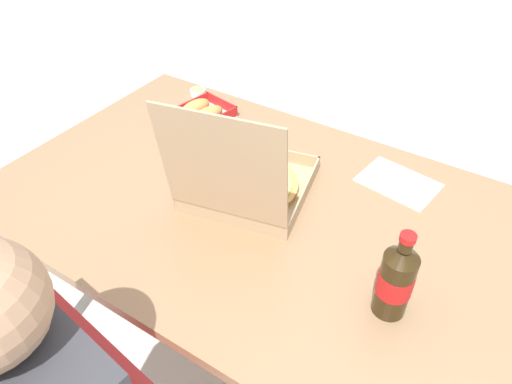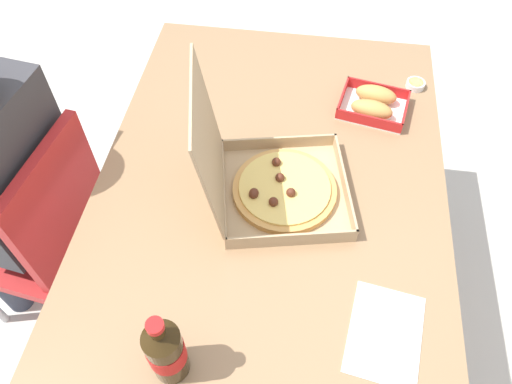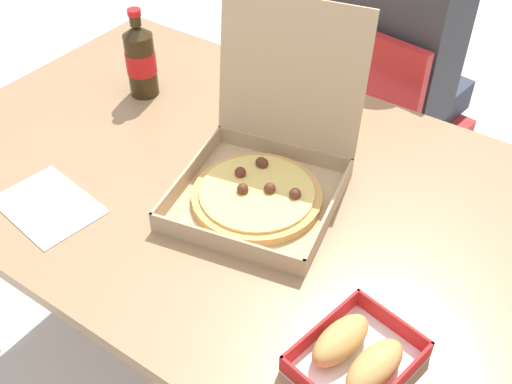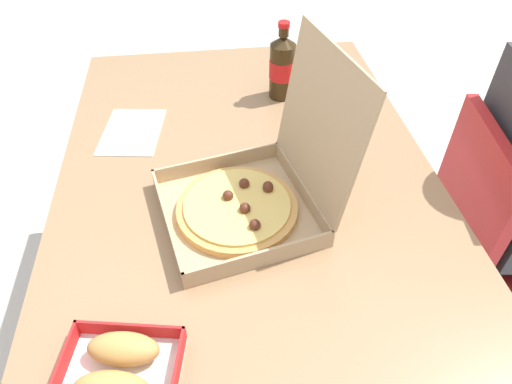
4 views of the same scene
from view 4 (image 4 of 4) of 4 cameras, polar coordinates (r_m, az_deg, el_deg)
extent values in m
plane|color=beige|center=(1.64, -0.39, -18.90)|extent=(10.00, 10.00, 0.00)
cube|color=#997551|center=(1.06, -0.57, -0.89)|extent=(1.47, 0.91, 0.03)
cylinder|color=#B7B7BC|center=(1.82, -15.22, 4.42)|extent=(0.05, 0.05, 0.69)
cylinder|color=#B7B7BC|center=(1.86, 8.82, 6.46)|extent=(0.05, 0.05, 0.69)
cube|color=red|center=(1.29, 25.37, -0.44)|extent=(0.36, 0.08, 0.38)
cylinder|color=#B2B2B7|center=(1.52, 22.98, -16.69)|extent=(0.03, 0.03, 0.43)
cylinder|color=#B2B2B7|center=(1.69, 19.80, -6.82)|extent=(0.03, 0.03, 0.43)
cube|color=tan|center=(1.01, -2.35, -2.59)|extent=(0.37, 0.37, 0.01)
cube|color=tan|center=(0.97, -11.04, -3.78)|extent=(0.31, 0.07, 0.04)
cube|color=tan|center=(1.10, -4.84, 3.68)|extent=(0.07, 0.31, 0.04)
cube|color=tan|center=(0.89, 0.66, -8.25)|extent=(0.07, 0.31, 0.04)
cube|color=tan|center=(1.03, 5.74, 0.37)|extent=(0.31, 0.07, 0.04)
cube|color=tan|center=(0.93, 7.96, 8.59)|extent=(0.32, 0.12, 0.31)
cylinder|color=tan|center=(1.00, -2.37, -2.11)|extent=(0.26, 0.26, 0.02)
cylinder|color=#EAC666|center=(0.99, -2.39, -1.62)|extent=(0.23, 0.23, 0.01)
sphere|color=#562819|center=(0.94, -0.14, -4.13)|extent=(0.02, 0.02, 0.02)
sphere|color=#562819|center=(1.01, 1.51, 0.53)|extent=(0.02, 0.02, 0.02)
sphere|color=#562819|center=(1.00, -3.52, -0.45)|extent=(0.02, 0.02, 0.02)
sphere|color=#562819|center=(1.02, -1.48, 1.01)|extent=(0.02, 0.02, 0.02)
sphere|color=#562819|center=(0.97, -1.41, -2.05)|extent=(0.02, 0.02, 0.02)
sphere|color=#562819|center=(1.02, 1.50, 0.70)|extent=(0.02, 0.02, 0.02)
cube|color=white|center=(0.83, -16.48, -21.24)|extent=(0.18, 0.22, 0.00)
cube|color=red|center=(0.84, -23.10, -19.51)|extent=(0.15, 0.03, 0.03)
cube|color=red|center=(0.79, -9.93, -21.55)|extent=(0.15, 0.03, 0.03)
cube|color=red|center=(0.84, -15.39, -16.25)|extent=(0.04, 0.19, 0.03)
ellipsoid|color=tan|center=(0.81, -16.25, -18.31)|extent=(0.08, 0.13, 0.05)
cylinder|color=#33230F|center=(1.35, 3.27, 14.84)|extent=(0.07, 0.07, 0.16)
cone|color=#33230F|center=(1.31, 3.44, 18.39)|extent=(0.07, 0.07, 0.02)
cylinder|color=#33230F|center=(1.30, 3.48, 19.38)|extent=(0.03, 0.03, 0.02)
cylinder|color=red|center=(1.29, 3.52, 20.17)|extent=(0.03, 0.03, 0.01)
cylinder|color=red|center=(1.35, 3.28, 15.13)|extent=(0.07, 0.07, 0.06)
cube|color=white|center=(1.28, -15.22, 7.30)|extent=(0.23, 0.18, 0.00)
camera|label=1|loc=(1.56, 39.13, 41.59)|focal=33.48mm
camera|label=2|loc=(1.47, -11.43, 53.98)|focal=34.31mm
camera|label=3|loc=(0.73, -90.58, 10.64)|focal=42.49mm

